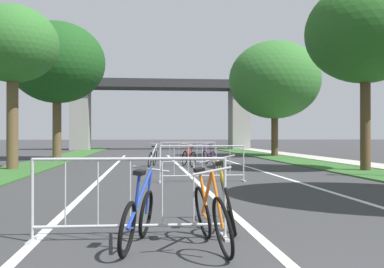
# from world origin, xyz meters

# --- Properties ---
(grass_verge_left) EXTENTS (2.20, 49.52, 0.05)m
(grass_verge_left) POSITION_xyz_m (-6.30, 20.26, 0.03)
(grass_verge_left) COLOR #2D5B26
(grass_verge_left) RESTS_ON ground
(grass_verge_right) EXTENTS (2.20, 49.52, 0.05)m
(grass_verge_right) POSITION_xyz_m (6.30, 20.26, 0.03)
(grass_verge_right) COLOR #2D5B26
(grass_verge_right) RESTS_ON ground
(sidewalk_path_right) EXTENTS (1.68, 49.52, 0.08)m
(sidewalk_path_right) POSITION_xyz_m (8.24, 20.26, 0.04)
(sidewalk_path_right) COLOR #ADA89E
(sidewalk_path_right) RESTS_ON ground
(lane_stripe_center) EXTENTS (0.14, 28.65, 0.01)m
(lane_stripe_center) POSITION_xyz_m (0.00, 14.32, 0.00)
(lane_stripe_center) COLOR silver
(lane_stripe_center) RESTS_ON ground
(lane_stripe_right_lane) EXTENTS (0.14, 28.65, 0.01)m
(lane_stripe_right_lane) POSITION_xyz_m (2.86, 14.32, 0.00)
(lane_stripe_right_lane) COLOR silver
(lane_stripe_right_lane) RESTS_ON ground
(lane_stripe_left_lane) EXTENTS (0.14, 28.65, 0.01)m
(lane_stripe_left_lane) POSITION_xyz_m (-2.86, 14.32, 0.00)
(lane_stripe_left_lane) COLOR silver
(lane_stripe_left_lane) RESTS_ON ground
(overpass_bridge) EXTENTS (20.11, 3.32, 6.58)m
(overpass_bridge) POSITION_xyz_m (0.00, 40.93, 4.64)
(overpass_bridge) COLOR #2D2D30
(overpass_bridge) RESTS_ON ground
(tree_left_cypress_far) EXTENTS (3.50, 3.50, 6.36)m
(tree_left_cypress_far) POSITION_xyz_m (-6.58, 16.24, 4.82)
(tree_left_cypress_far) COLOR brown
(tree_left_cypress_far) RESTS_ON ground
(tree_left_pine_near) EXTENTS (5.19, 5.19, 7.52)m
(tree_left_pine_near) POSITION_xyz_m (-6.27, 23.26, 5.29)
(tree_left_pine_near) COLOR brown
(tree_left_pine_near) RESTS_ON ground
(tree_right_pine_far) EXTENTS (4.43, 4.43, 7.06)m
(tree_right_pine_far) POSITION_xyz_m (6.67, 14.27, 5.15)
(tree_right_pine_far) COLOR #4C3823
(tree_right_pine_far) RESTS_ON ground
(tree_right_maple_mid) EXTENTS (5.85, 5.85, 7.39)m
(tree_right_maple_mid) POSITION_xyz_m (6.75, 26.24, 4.90)
(tree_right_maple_mid) COLOR #4C3823
(tree_right_maple_mid) RESTS_ON ground
(crowd_barrier_nearest) EXTENTS (2.50, 0.50, 1.05)m
(crowd_barrier_nearest) POSITION_xyz_m (-1.67, 4.19, 0.52)
(crowd_barrier_nearest) COLOR #ADADB2
(crowd_barrier_nearest) RESTS_ON ground
(crowd_barrier_second) EXTENTS (2.51, 0.51, 1.05)m
(crowd_barrier_second) POSITION_xyz_m (0.14, 11.15, 0.52)
(crowd_barrier_second) COLOR #ADADB2
(crowd_barrier_second) RESTS_ON ground
(crowd_barrier_third) EXTENTS (2.51, 0.54, 1.05)m
(crowd_barrier_third) POSITION_xyz_m (0.40, 18.10, 0.52)
(crowd_barrier_third) COLOR #ADADB2
(crowd_barrier_third) RESTS_ON ground
(bicycle_red_0) EXTENTS (0.56, 1.71, 1.01)m
(bicycle_red_0) POSITION_xyz_m (0.37, 17.52, 0.37)
(bicycle_red_0) COLOR black
(bicycle_red_0) RESTS_ON ground
(bicycle_blue_1) EXTENTS (0.63, 1.57, 0.94)m
(bicycle_blue_1) POSITION_xyz_m (-1.57, 3.82, 0.35)
(bicycle_blue_1) COLOR black
(bicycle_blue_1) RESTS_ON ground
(bicycle_silver_2) EXTENTS (0.71, 1.71, 1.02)m
(bicycle_silver_2) POSITION_xyz_m (-1.17, 17.64, 0.38)
(bicycle_silver_2) COLOR black
(bicycle_silver_2) RESTS_ON ground
(bicycle_purple_3) EXTENTS (0.73, 1.63, 1.00)m
(bicycle_purple_3) POSITION_xyz_m (1.43, 18.64, 0.37)
(bicycle_purple_3) COLOR black
(bicycle_purple_3) RESTS_ON ground
(bicycle_orange_4) EXTENTS (0.44, 1.66, 1.00)m
(bicycle_orange_4) POSITION_xyz_m (-0.71, 3.64, 0.38)
(bicycle_orange_4) COLOR black
(bicycle_orange_4) RESTS_ON ground
(bicycle_yellow_5) EXTENTS (0.55, 1.76, 1.03)m
(bicycle_yellow_5) POSITION_xyz_m (-0.31, 4.79, 0.39)
(bicycle_yellow_5) COLOR black
(bicycle_yellow_5) RESTS_ON ground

